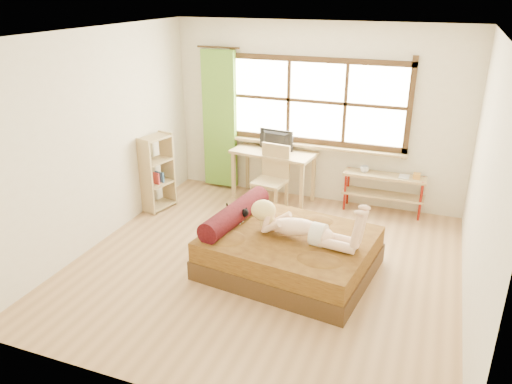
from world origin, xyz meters
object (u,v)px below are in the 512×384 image
at_px(woman, 302,217).
at_px(chair, 273,175).
at_px(kitten, 236,213).
at_px(desk, 273,158).
at_px(bookshelf, 157,172).
at_px(bed, 286,250).
at_px(pipe_shelf, 385,185).

bearing_deg(woman, chair, 126.61).
bearing_deg(woman, kitten, 177.76).
height_order(desk, bookshelf, bookshelf).
relative_size(bed, desk, 1.55).
relative_size(kitten, pipe_shelf, 0.24).
bearing_deg(chair, bed, -58.70).
relative_size(kitten, bookshelf, 0.25).
xyz_separation_m(kitten, pipe_shelf, (1.53, 1.98, -0.15)).
height_order(woman, bookshelf, bookshelf).
height_order(woman, chair, woman).
bearing_deg(chair, desk, 114.12).
height_order(woman, kitten, woman).
bearing_deg(chair, pipe_shelf, 23.82).
bearing_deg(kitten, woman, -2.24).
relative_size(bed, kitten, 7.31).
bearing_deg(desk, bookshelf, -141.04).
xyz_separation_m(desk, pipe_shelf, (1.69, 0.12, -0.25)).
relative_size(desk, chair, 1.34).
bearing_deg(bed, bookshelf, 164.16).
bearing_deg(bed, chair, 121.88).
distance_m(bed, desk, 2.17).
height_order(bed, kitten, bed).
height_order(kitten, bookshelf, bookshelf).
distance_m(bed, kitten, 0.76).
relative_size(bed, pipe_shelf, 1.74).
bearing_deg(desk, bed, -59.97).
height_order(kitten, chair, chair).
xyz_separation_m(woman, kitten, (-0.87, 0.15, -0.17)).
relative_size(pipe_shelf, bookshelf, 1.04).
distance_m(bed, pipe_shelf, 2.25).
distance_m(woman, bookshelf, 2.76).
distance_m(kitten, desk, 1.87).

